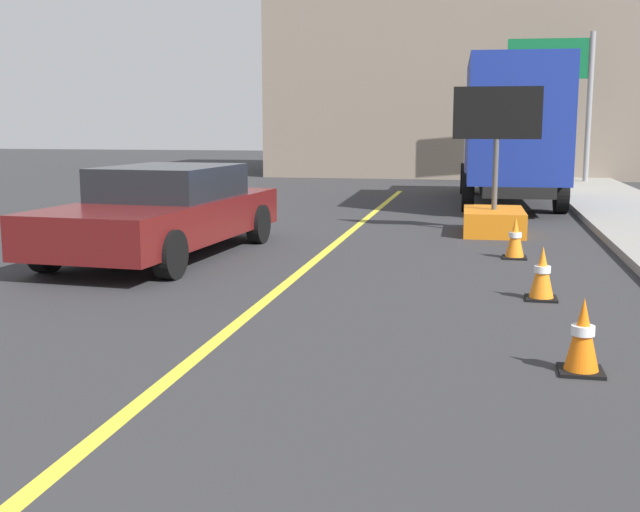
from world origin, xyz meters
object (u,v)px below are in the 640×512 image
Objects in this scene: box_truck at (511,129)px; traffic_cone_mid_lane at (583,336)px; traffic_cone_far_lane at (542,274)px; highway_guide_sign at (566,81)px; traffic_cone_curbside at (515,238)px; pickup_car at (165,211)px; arrow_board_trailer at (494,208)px.

box_truck is 14.37m from traffic_cone_mid_lane.
highway_guide_sign is at bearing 84.04° from traffic_cone_far_lane.
traffic_cone_curbside is at bearing -97.76° from highway_guide_sign.
traffic_cone_mid_lane is 5.70m from traffic_cone_curbside.
box_truck is 1.49× the size of pickup_car.
arrow_board_trailer is 0.35× the size of box_truck.
traffic_cone_far_lane is (0.47, -5.72, -0.17)m from arrow_board_trailer.
arrow_board_trailer is at bearing -94.41° from box_truck.
highway_guide_sign reaches higher than arrow_board_trailer.
highway_guide_sign is at bearing 82.24° from traffic_cone_curbside.
box_truck is 10.92m from pickup_car.
arrow_board_trailer is 5.95m from box_truck.
traffic_cone_curbside is at bearing -84.34° from arrow_board_trailer.
highway_guide_sign is at bearing 85.14° from traffic_cone_mid_lane.
traffic_cone_curbside is at bearing 93.14° from traffic_cone_mid_lane.
traffic_cone_curbside is at bearing 93.77° from traffic_cone_far_lane.
traffic_cone_far_lane is 0.99× the size of traffic_cone_curbside.
arrow_board_trailer is at bearing -100.68° from highway_guide_sign.
arrow_board_trailer is at bearing 94.71° from traffic_cone_far_lane.
arrow_board_trailer is 4.26× the size of traffic_cone_curbside.
traffic_cone_mid_lane is at bearing -87.51° from traffic_cone_far_lane.
traffic_cone_mid_lane is at bearing -41.12° from pickup_car.
highway_guide_sign is 7.94× the size of traffic_cone_far_lane.
traffic_cone_far_lane is (0.03, -11.48, -1.59)m from box_truck.
arrow_board_trailer is at bearing 93.98° from traffic_cone_mid_lane.
pickup_car is 5.38m from traffic_cone_curbside.
highway_guide_sign is (7.43, 16.32, 2.72)m from pickup_car.
traffic_cone_far_lane is (5.50, -2.11, -0.39)m from pickup_car.
traffic_cone_mid_lane is 2.80m from traffic_cone_far_lane.
pickup_car is 8.26× the size of traffic_cone_mid_lane.
pickup_car is 5.91m from traffic_cone_far_lane.
arrow_board_trailer is 5.75m from traffic_cone_far_lane.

